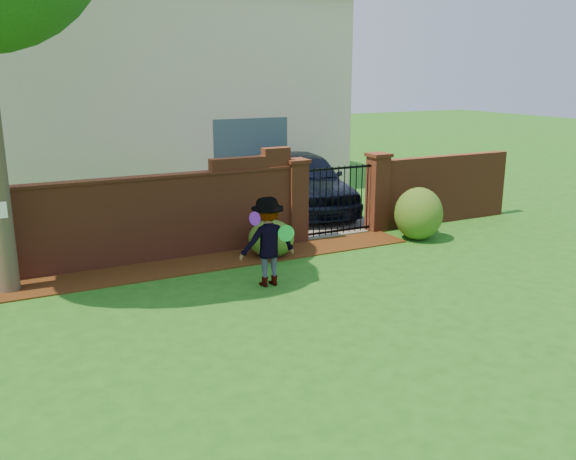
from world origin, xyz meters
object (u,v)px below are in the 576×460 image
frisbee_purple (255,219)px  frisbee_green (286,233)px  car (305,183)px  man (268,242)px

frisbee_purple → frisbee_green: size_ratio=0.80×
car → man: car is taller
car → frisbee_green: bearing=-113.2°
man → frisbee_purple: 0.65m
frisbee_green → car: bearing=58.2°
frisbee_purple → man: bearing=31.5°
car → man: 5.96m
car → frisbee_green: (-3.14, -5.06, 0.16)m
man → frisbee_green: (0.27, -0.17, 0.17)m
frisbee_green → man: bearing=147.9°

